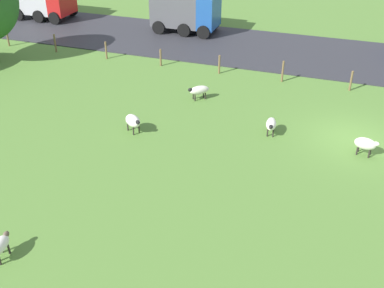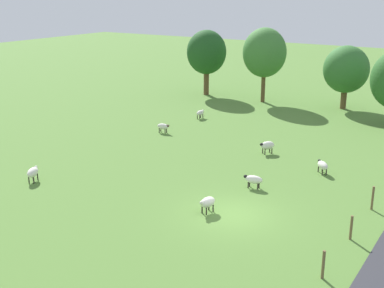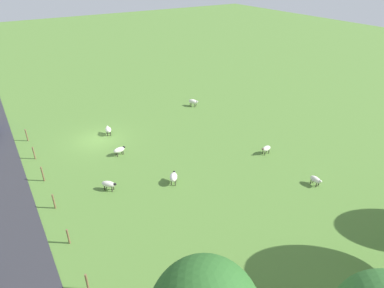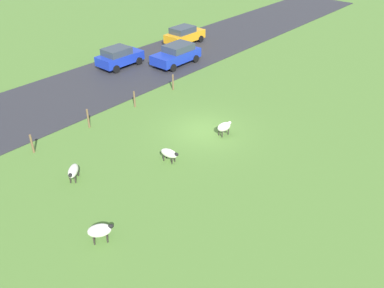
# 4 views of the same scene
# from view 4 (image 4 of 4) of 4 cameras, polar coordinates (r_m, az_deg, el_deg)

# --- Properties ---
(ground_plane) EXTENTS (160.00, 160.00, 0.00)m
(ground_plane) POSITION_cam_4_polar(r_m,az_deg,el_deg) (24.74, 1.62, 1.89)
(ground_plane) COLOR #517A33
(road_strip) EXTENTS (8.00, 80.00, 0.06)m
(road_strip) POSITION_cam_4_polar(r_m,az_deg,el_deg) (31.93, -13.60, 8.24)
(road_strip) COLOR #2D2D33
(road_strip) RESTS_ON ground_plane
(sheep_0) EXTENTS (1.02, 1.13, 0.86)m
(sheep_0) POSITION_cam_4_polar(r_m,az_deg,el_deg) (17.34, -13.02, -11.93)
(sheep_0) COLOR silver
(sheep_0) RESTS_ON ground_plane
(sheep_3) EXTENTS (1.16, 0.60, 0.75)m
(sheep_3) POSITION_cam_4_polar(r_m,az_deg,el_deg) (21.66, -3.26, -1.35)
(sheep_3) COLOR silver
(sheep_3) RESTS_ON ground_plane
(sheep_4) EXTENTS (1.08, 1.13, 0.77)m
(sheep_4) POSITION_cam_4_polar(r_m,az_deg,el_deg) (21.11, -16.61, -3.73)
(sheep_4) COLOR silver
(sheep_4) RESTS_ON ground_plane
(sheep_5) EXTENTS (0.69, 1.08, 0.82)m
(sheep_5) POSITION_cam_4_polar(r_m,az_deg,el_deg) (24.12, 4.60, 2.45)
(sheep_5) COLOR silver
(sheep_5) RESTS_ON ground_plane
(fence_post_0) EXTENTS (0.12, 0.12, 1.21)m
(fence_post_0) POSITION_cam_4_polar(r_m,az_deg,el_deg) (30.06, -2.73, 8.81)
(fence_post_0) COLOR brown
(fence_post_0) RESTS_ON ground_plane
(fence_post_1) EXTENTS (0.12, 0.12, 1.16)m
(fence_post_1) POSITION_cam_4_polar(r_m,az_deg,el_deg) (27.69, -8.22, 6.35)
(fence_post_1) COLOR brown
(fence_post_1) RESTS_ON ground_plane
(fence_post_2) EXTENTS (0.12, 0.12, 1.27)m
(fence_post_2) POSITION_cam_4_polar(r_m,az_deg,el_deg) (25.63, -14.60, 3.54)
(fence_post_2) COLOR brown
(fence_post_2) RESTS_ON ground_plane
(fence_post_3) EXTENTS (0.12, 0.12, 1.15)m
(fence_post_3) POSITION_cam_4_polar(r_m,az_deg,el_deg) (24.06, -21.87, 0.03)
(fence_post_3) COLOR brown
(fence_post_3) RESTS_ON ground_plane
(car_1) EXTENTS (2.02, 4.12, 1.68)m
(car_1) POSITION_cam_4_polar(r_m,az_deg,el_deg) (40.16, -1.10, 15.31)
(car_1) COLOR orange
(car_1) RESTS_ON road_strip
(car_2) EXTENTS (2.20, 4.38, 1.66)m
(car_2) POSITION_cam_4_polar(r_m,az_deg,el_deg) (34.88, -2.22, 12.69)
(car_2) COLOR #1933B2
(car_2) RESTS_ON road_strip
(car_3) EXTENTS (2.11, 3.86, 1.64)m
(car_3) POSITION_cam_4_polar(r_m,az_deg,el_deg) (34.86, -10.36, 12.17)
(car_3) COLOR #1933B2
(car_3) RESTS_ON road_strip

